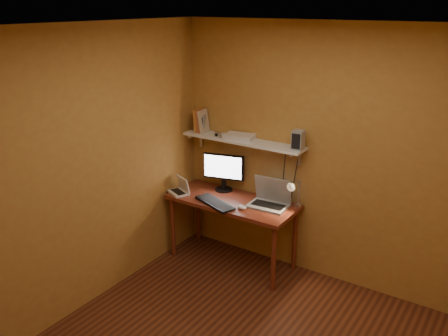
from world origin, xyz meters
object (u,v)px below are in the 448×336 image
Objects in this scene: netbook at (180,189)px; desk_lamp at (295,191)px; speaker_right at (298,140)px; desk at (232,207)px; mouse at (242,207)px; router at (240,137)px; speaker_left at (201,123)px; shelf_camera at (218,135)px; wall_shelf at (243,141)px; keyboard at (215,203)px; laptop at (270,198)px; monitor at (224,170)px.

netbook is 0.77× the size of desk_lamp.
netbook is at bearing -166.90° from speaker_right.
speaker_right is (1.23, 0.34, 0.67)m from netbook.
desk is 12.88× the size of mouse.
netbook reaches higher than desk.
speaker_right is 0.68m from router.
netbook is 1.46× the size of speaker_left.
shelf_camera is at bearing 155.43° from desk.
netbook is 0.79m from mouse.
netbook is (-0.59, -0.34, -0.56)m from wall_shelf.
speaker_right reaches higher than keyboard.
desk_lamp is 1.89× the size of speaker_left.
desk is at bearing -169.19° from desk_lamp.
speaker_right is (0.64, 0.19, 0.81)m from desk.
mouse is at bearing 25.16° from netbook.
wall_shelf is 0.88m from netbook.
router is at bearing 174.15° from desk_lamp.
desk is 0.44m from laptop.
monitor reaches higher than desk_lamp.
laptop is at bearing 51.09° from keyboard.
netbook is 0.94× the size of router.
router is at bearing -11.04° from monitor.
desk_lamp is at bearing 0.08° from shelf_camera.
wall_shelf is 3.06× the size of monitor.
speaker_right is at bearing 15.39° from laptop.
desk is at bearing -90.00° from wall_shelf.
speaker_left is at bearing 164.64° from shelf_camera.
wall_shelf is 3.73× the size of desk_lamp.
speaker_right is at bearing 47.36° from keyboard.
desk is at bearing -169.22° from laptop.
desk is at bearing -24.57° from shelf_camera.
laptop is at bearing 61.83° from mouse.
shelf_camera is at bearing -137.86° from monitor.
wall_shelf is 7.15× the size of speaker_right.
monitor is at bearing 68.09° from netbook.
desk_lamp reaches higher than desk.
speaker_right reaches higher than netbook.
wall_shelf is 14.22× the size of shelf_camera.
laptop is 2.09× the size of speaker_left.
speaker_right reaches higher than desk_lamp.
mouse is at bearing -149.48° from desk_lamp.
desk_lamp is at bearing 37.05° from netbook.
speaker_right reaches higher than mouse.
monitor reaches higher than netbook.
shelf_camera is at bearing -34.09° from speaker_left.
speaker_right is (0.73, 0.38, 0.71)m from keyboard.
shelf_camera reaches higher than router.
mouse is (0.30, 0.05, 0.01)m from keyboard.
router is (-0.70, 0.07, 0.44)m from desk_lamp.
desk_lamp is at bearing 42.91° from keyboard.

